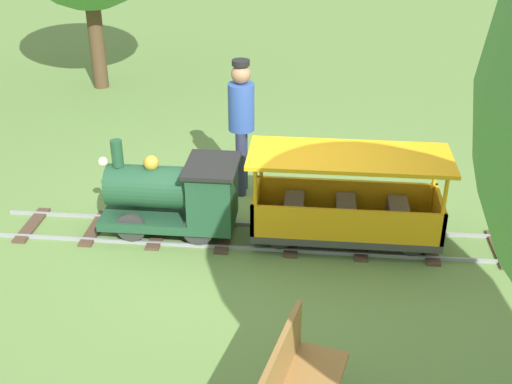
# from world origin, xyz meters

# --- Properties ---
(ground_plane) EXTENTS (60.00, 60.00, 0.00)m
(ground_plane) POSITION_xyz_m (0.00, 0.00, 0.00)
(ground_plane) COLOR #608442
(track) EXTENTS (0.73, 5.70, 0.04)m
(track) POSITION_xyz_m (0.00, 0.09, 0.02)
(track) COLOR gray
(track) RESTS_ON ground_plane
(locomotive) EXTENTS (0.69, 1.45, 1.02)m
(locomotive) POSITION_xyz_m (0.00, 0.95, 0.48)
(locomotive) COLOR #1E472D
(locomotive) RESTS_ON ground_plane
(passenger_car) EXTENTS (0.79, 2.00, 0.97)m
(passenger_car) POSITION_xyz_m (0.00, -0.81, 0.42)
(passenger_car) COLOR #3F3F3F
(passenger_car) RESTS_ON ground_plane
(conductor_person) EXTENTS (0.30, 0.30, 1.62)m
(conductor_person) POSITION_xyz_m (1.06, 0.39, 0.96)
(conductor_person) COLOR #282D47
(conductor_person) RESTS_ON ground_plane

